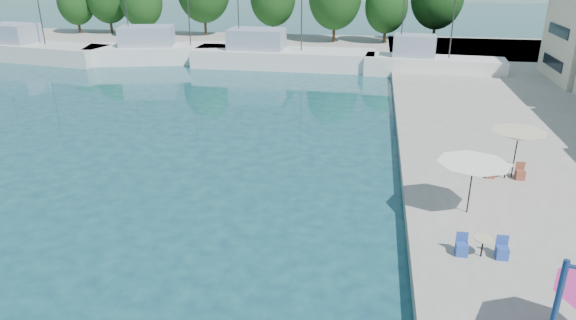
% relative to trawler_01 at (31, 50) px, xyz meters
% --- Properties ---
extents(quay_far, '(90.00, 16.00, 0.60)m').
position_rel_trawler_01_xyz_m(quay_far, '(25.11, 12.30, -0.77)').
color(quay_far, gray).
rests_on(quay_far, ground).
extents(trawler_01, '(17.95, 7.42, 10.20)m').
position_rel_trawler_01_xyz_m(trawler_01, '(0.00, 0.00, 0.00)').
color(trawler_01, silver).
rests_on(trawler_01, ground).
extents(trawler_02, '(18.86, 9.09, 10.20)m').
position_rel_trawler_01_xyz_m(trawler_02, '(15.56, 1.43, -0.00)').
color(trawler_02, white).
rests_on(trawler_02, ground).
extents(trawler_03, '(18.61, 5.06, 10.20)m').
position_rel_trawler_01_xyz_m(trawler_03, '(27.70, 0.65, -0.00)').
color(trawler_03, white).
rests_on(trawler_03, ground).
extents(trawler_04, '(13.18, 4.39, 10.20)m').
position_rel_trawler_01_xyz_m(trawler_04, '(42.72, -1.13, 0.00)').
color(trawler_04, white).
rests_on(trawler_04, ground).
extents(tree_01, '(4.91, 4.91, 7.26)m').
position_rel_trawler_01_xyz_m(tree_01, '(-3.42, 16.02, 3.72)').
color(tree_01, '#3F2B19').
rests_on(tree_01, quay_far).
extents(tree_03, '(5.39, 5.39, 7.98)m').
position_rel_trawler_01_xyz_m(tree_03, '(7.11, 13.98, 4.13)').
color(tree_03, '#3F2B19').
rests_on(tree_03, quay_far).
extents(tree_07, '(5.15, 5.15, 7.63)m').
position_rel_trawler_01_xyz_m(tree_07, '(38.52, 14.20, 3.93)').
color(tree_07, '#3F2B19').
rests_on(tree_07, quay_far).
extents(umbrella_white, '(2.98, 2.98, 2.28)m').
position_rel_trawler_01_xyz_m(umbrella_white, '(41.66, -31.05, 1.56)').
color(umbrella_white, black).
rests_on(umbrella_white, quay_right).
extents(umbrella_cream, '(2.60, 2.60, 2.40)m').
position_rel_trawler_01_xyz_m(umbrella_cream, '(44.40, -26.83, 1.68)').
color(umbrella_cream, black).
rests_on(umbrella_cream, quay_right).
extents(cafe_table_02, '(1.82, 0.70, 0.76)m').
position_rel_trawler_01_xyz_m(cafe_table_02, '(41.62, -34.56, -0.18)').
color(cafe_table_02, black).
rests_on(cafe_table_02, quay_right).
extents(cafe_table_03, '(1.82, 0.70, 0.76)m').
position_rel_trawler_01_xyz_m(cafe_table_03, '(44.03, -27.02, -0.18)').
color(cafe_table_03, black).
rests_on(cafe_table_03, quay_right).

